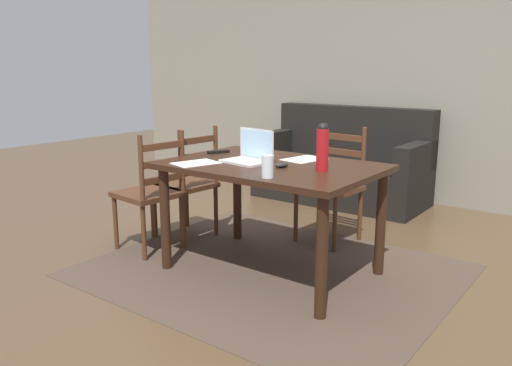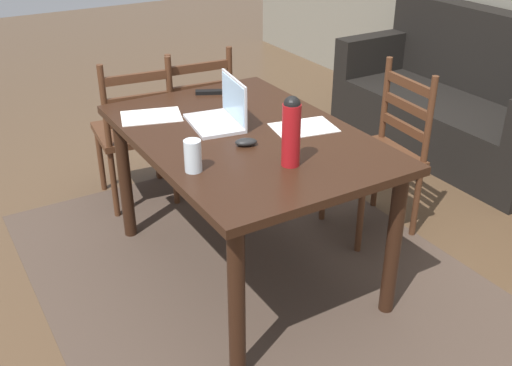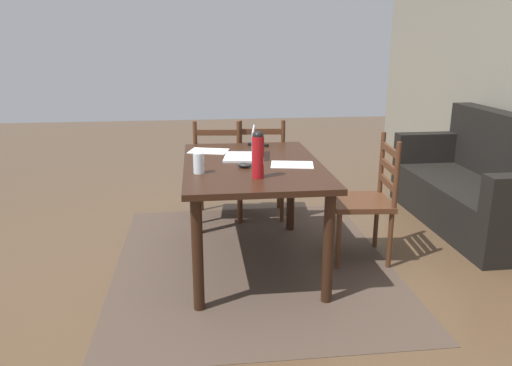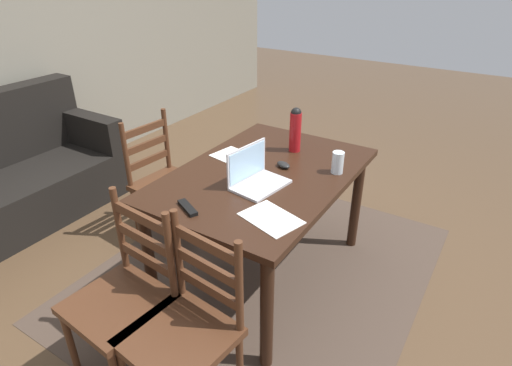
{
  "view_description": "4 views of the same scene",
  "coord_description": "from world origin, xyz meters",
  "px_view_note": "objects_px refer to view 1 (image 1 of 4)",
  "views": [
    {
      "loc": [
        2.0,
        -2.85,
        1.43
      ],
      "look_at": [
        -0.05,
        -0.11,
        0.66
      ],
      "focal_mm": 36.4,
      "sensor_mm": 36.0,
      "label": 1
    },
    {
      "loc": [
        2.28,
        -1.3,
        1.89
      ],
      "look_at": [
        0.15,
        -0.03,
        0.59
      ],
      "focal_mm": 42.19,
      "sensor_mm": 36.0,
      "label": 2
    },
    {
      "loc": [
        3.44,
        -0.39,
        1.64
      ],
      "look_at": [
        0.0,
        0.03,
        0.63
      ],
      "focal_mm": 34.89,
      "sensor_mm": 36.0,
      "label": 3
    },
    {
      "loc": [
        -1.99,
        -1.19,
        1.95
      ],
      "look_at": [
        0.01,
        0.06,
        0.68
      ],
      "focal_mm": 29.65,
      "sensor_mm": 36.0,
      "label": 4
    }
  ],
  "objects_px": {
    "chair_left_far": "(187,184)",
    "laptop": "(250,154)",
    "chair_left_near": "(151,193)",
    "chair_far_head": "(332,186)",
    "water_bottle": "(322,146)",
    "computer_mouse": "(282,165)",
    "tv_remote": "(218,152)",
    "couch": "(343,167)",
    "dining_table": "(272,178)",
    "drinking_glass": "(268,166)"
  },
  "relations": [
    {
      "from": "drinking_glass",
      "to": "computer_mouse",
      "type": "distance_m",
      "value": 0.34
    },
    {
      "from": "drinking_glass",
      "to": "computer_mouse",
      "type": "height_order",
      "value": "drinking_glass"
    },
    {
      "from": "chair_left_far",
      "to": "laptop",
      "type": "bearing_deg",
      "value": -14.94
    },
    {
      "from": "chair_left_near",
      "to": "drinking_glass",
      "type": "relative_size",
      "value": 6.97
    },
    {
      "from": "chair_left_far",
      "to": "water_bottle",
      "type": "relative_size",
      "value": 3.12
    },
    {
      "from": "dining_table",
      "to": "chair_far_head",
      "type": "height_order",
      "value": "chair_far_head"
    },
    {
      "from": "dining_table",
      "to": "water_bottle",
      "type": "bearing_deg",
      "value": -1.17
    },
    {
      "from": "chair_far_head",
      "to": "tv_remote",
      "type": "relative_size",
      "value": 5.59
    },
    {
      "from": "dining_table",
      "to": "chair_left_far",
      "type": "xyz_separation_m",
      "value": [
        -1.0,
        0.19,
        -0.22
      ]
    },
    {
      "from": "couch",
      "to": "laptop",
      "type": "relative_size",
      "value": 5.15
    },
    {
      "from": "couch",
      "to": "computer_mouse",
      "type": "relative_size",
      "value": 18.0
    },
    {
      "from": "computer_mouse",
      "to": "chair_far_head",
      "type": "bearing_deg",
      "value": 118.74
    },
    {
      "from": "chair_left_near",
      "to": "laptop",
      "type": "height_order",
      "value": "laptop"
    },
    {
      "from": "dining_table",
      "to": "water_bottle",
      "type": "relative_size",
      "value": 4.7
    },
    {
      "from": "chair_far_head",
      "to": "tv_remote",
      "type": "height_order",
      "value": "chair_far_head"
    },
    {
      "from": "chair_left_near",
      "to": "drinking_glass",
      "type": "distance_m",
      "value": 1.31
    },
    {
      "from": "chair_far_head",
      "to": "tv_remote",
      "type": "distance_m",
      "value": 1.0
    },
    {
      "from": "couch",
      "to": "drinking_glass",
      "type": "bearing_deg",
      "value": -72.62
    },
    {
      "from": "chair_left_far",
      "to": "laptop",
      "type": "xyz_separation_m",
      "value": [
        0.85,
        -0.23,
        0.37
      ]
    },
    {
      "from": "computer_mouse",
      "to": "water_bottle",
      "type": "bearing_deg",
      "value": 33.96
    },
    {
      "from": "couch",
      "to": "laptop",
      "type": "height_order",
      "value": "laptop"
    },
    {
      "from": "dining_table",
      "to": "chair_left_far",
      "type": "bearing_deg",
      "value": 169.18
    },
    {
      "from": "chair_left_near",
      "to": "chair_far_head",
      "type": "xyz_separation_m",
      "value": [
        1.01,
        1.06,
        0.0
      ]
    },
    {
      "from": "dining_table",
      "to": "tv_remote",
      "type": "distance_m",
      "value": 0.6
    },
    {
      "from": "dining_table",
      "to": "drinking_glass",
      "type": "bearing_deg",
      "value": -58.2
    },
    {
      "from": "drinking_glass",
      "to": "tv_remote",
      "type": "xyz_separation_m",
      "value": [
        -0.82,
        0.5,
        -0.06
      ]
    },
    {
      "from": "couch",
      "to": "laptop",
      "type": "distance_m",
      "value": 2.25
    },
    {
      "from": "dining_table",
      "to": "drinking_glass",
      "type": "height_order",
      "value": "drinking_glass"
    },
    {
      "from": "couch",
      "to": "drinking_glass",
      "type": "height_order",
      "value": "couch"
    },
    {
      "from": "water_bottle",
      "to": "computer_mouse",
      "type": "xyz_separation_m",
      "value": [
        -0.27,
        -0.06,
        -0.14
      ]
    },
    {
      "from": "chair_left_far",
      "to": "dining_table",
      "type": "bearing_deg",
      "value": -10.82
    },
    {
      "from": "couch",
      "to": "water_bottle",
      "type": "distance_m",
      "value": 2.41
    },
    {
      "from": "dining_table",
      "to": "laptop",
      "type": "bearing_deg",
      "value": -167.81
    },
    {
      "from": "chair_left_near",
      "to": "laptop",
      "type": "relative_size",
      "value": 2.72
    },
    {
      "from": "couch",
      "to": "drinking_glass",
      "type": "distance_m",
      "value": 2.68
    },
    {
      "from": "chair_left_far",
      "to": "water_bottle",
      "type": "bearing_deg",
      "value": -8.13
    },
    {
      "from": "water_bottle",
      "to": "drinking_glass",
      "type": "xyz_separation_m",
      "value": [
        -0.16,
        -0.37,
        -0.09
      ]
    },
    {
      "from": "drinking_glass",
      "to": "computer_mouse",
      "type": "xyz_separation_m",
      "value": [
        -0.11,
        0.31,
        -0.05
      ]
    },
    {
      "from": "chair_left_far",
      "to": "drinking_glass",
      "type": "height_order",
      "value": "chair_left_far"
    },
    {
      "from": "laptop",
      "to": "tv_remote",
      "type": "height_order",
      "value": "laptop"
    },
    {
      "from": "laptop",
      "to": "chair_left_near",
      "type": "bearing_deg",
      "value": -168.92
    },
    {
      "from": "couch",
      "to": "computer_mouse",
      "type": "height_order",
      "value": "couch"
    },
    {
      "from": "chair_left_near",
      "to": "chair_left_far",
      "type": "bearing_deg",
      "value": 89.99
    },
    {
      "from": "tv_remote",
      "to": "couch",
      "type": "bearing_deg",
      "value": -64.57
    },
    {
      "from": "chair_far_head",
      "to": "water_bottle",
      "type": "distance_m",
      "value": 1.06
    },
    {
      "from": "water_bottle",
      "to": "dining_table",
      "type": "bearing_deg",
      "value": 178.83
    },
    {
      "from": "chair_left_far",
      "to": "computer_mouse",
      "type": "xyz_separation_m",
      "value": [
        1.13,
        -0.26,
        0.33
      ]
    },
    {
      "from": "tv_remote",
      "to": "chair_left_far",
      "type": "bearing_deg",
      "value": 15.96
    },
    {
      "from": "dining_table",
      "to": "water_bottle",
      "type": "height_order",
      "value": "water_bottle"
    },
    {
      "from": "chair_left_far",
      "to": "computer_mouse",
      "type": "bearing_deg",
      "value": -12.98
    }
  ]
}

